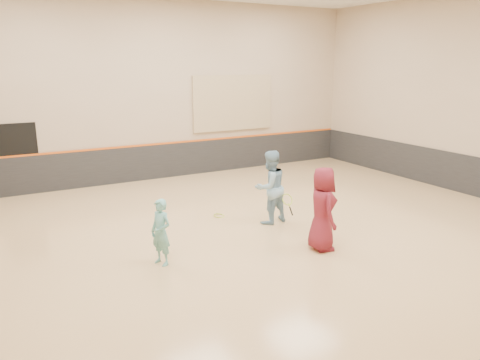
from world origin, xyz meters
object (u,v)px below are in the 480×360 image
young_man (322,209)px  instructor (270,187)px  spare_racket (219,214)px  girl (161,232)px

young_man → instructor: bearing=17.8°
spare_racket → instructor: bearing=-49.3°
girl → young_man: size_ratio=0.74×
girl → spare_racket: bearing=109.5°
instructor → young_man: (0.05, -2.00, -0.01)m
instructor → spare_racket: bearing=-58.0°
young_man → spare_racket: bearing=33.7°
girl → instructor: (3.25, 1.08, 0.25)m
girl → instructor: bearing=85.6°
spare_racket → young_man: bearing=-72.6°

